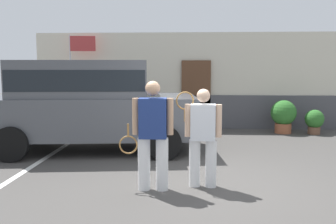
# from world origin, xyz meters

# --- Properties ---
(ground_plane) EXTENTS (40.00, 40.00, 0.00)m
(ground_plane) POSITION_xyz_m (0.00, 0.00, 0.00)
(ground_plane) COLOR #423F3D
(parking_stripe_0) EXTENTS (0.12, 4.40, 0.01)m
(parking_stripe_0) POSITION_xyz_m (-3.25, 1.50, 0.00)
(parking_stripe_0) COLOR silver
(parking_stripe_0) RESTS_ON ground_plane
(house_frontage) EXTENTS (10.11, 0.40, 2.95)m
(house_frontage) POSITION_xyz_m (-0.00, 5.89, 1.39)
(house_frontage) COLOR beige
(house_frontage) RESTS_ON ground_plane
(parked_suv) EXTENTS (4.79, 2.58, 2.05)m
(parked_suv) POSITION_xyz_m (-2.50, 2.41, 1.15)
(parked_suv) COLOR #4C4F54
(parked_suv) RESTS_ON ground_plane
(tennis_player_man) EXTENTS (0.89, 0.27, 1.70)m
(tennis_player_man) POSITION_xyz_m (-0.78, -0.28, 0.88)
(tennis_player_man) COLOR white
(tennis_player_man) RESTS_ON ground_plane
(tennis_player_woman) EXTENTS (0.73, 0.27, 1.57)m
(tennis_player_woman) POSITION_xyz_m (-0.00, -0.07, 0.83)
(tennis_player_woman) COLOR white
(tennis_player_woman) RESTS_ON ground_plane
(potted_plant_by_porch) EXTENTS (0.72, 0.72, 0.96)m
(potted_plant_by_porch) POSITION_xyz_m (2.47, 4.98, 0.53)
(potted_plant_by_porch) COLOR #9E5638
(potted_plant_by_porch) RESTS_ON ground_plane
(potted_plant_secondary) EXTENTS (0.53, 0.53, 0.70)m
(potted_plant_secondary) POSITION_xyz_m (3.32, 4.87, 0.39)
(potted_plant_secondary) COLOR brown
(potted_plant_secondary) RESTS_ON ground_plane
(flag_pole) EXTENTS (0.80, 0.13, 2.87)m
(flag_pole) POSITION_xyz_m (-3.66, 5.37, 2.00)
(flag_pole) COLOR silver
(flag_pole) RESTS_ON ground_plane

